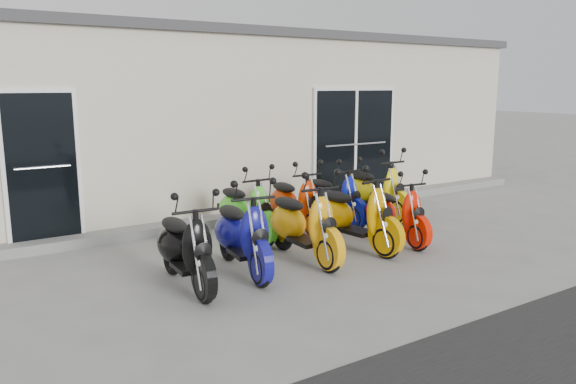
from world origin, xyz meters
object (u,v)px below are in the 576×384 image
(scooter_back_red, at_px, (295,195))
(scooter_back_blue, at_px, (333,190))
(scooter_front_blue, at_px, (242,224))
(scooter_back_green, at_px, (245,201))
(scooter_front_black, at_px, (185,237))
(scooter_front_red, at_px, (395,205))
(scooter_front_orange_b, at_px, (354,205))
(scooter_front_orange_a, at_px, (303,214))
(scooter_back_yellow, at_px, (375,183))

(scooter_back_red, xyz_separation_m, scooter_back_blue, (0.80, 0.01, -0.01))
(scooter_front_blue, bearing_deg, scooter_back_green, 67.03)
(scooter_front_black, height_order, scooter_front_red, scooter_front_black)
(scooter_front_orange_b, bearing_deg, scooter_back_blue, 55.93)
(scooter_front_orange_a, distance_m, scooter_back_green, 1.38)
(scooter_front_blue, height_order, scooter_back_blue, scooter_front_blue)
(scooter_front_red, bearing_deg, scooter_front_orange_a, -174.46)
(scooter_back_yellow, bearing_deg, scooter_front_red, -121.14)
(scooter_front_orange_a, bearing_deg, scooter_front_red, 1.45)
(scooter_back_red, relative_size, scooter_back_blue, 1.02)
(scooter_front_black, height_order, scooter_back_yellow, scooter_back_yellow)
(scooter_back_green, bearing_deg, scooter_front_red, -39.58)
(scooter_front_black, relative_size, scooter_back_green, 1.02)
(scooter_front_blue, bearing_deg, scooter_back_yellow, 28.46)
(scooter_front_orange_a, relative_size, scooter_back_blue, 1.09)
(scooter_front_orange_b, bearing_deg, scooter_back_red, 87.91)
(scooter_back_blue, bearing_deg, scooter_front_blue, -155.45)
(scooter_front_blue, xyz_separation_m, scooter_front_orange_a, (0.94, -0.00, 0.01))
(scooter_front_red, relative_size, scooter_back_blue, 0.98)
(scooter_back_green, relative_size, scooter_back_blue, 1.01)
(scooter_front_blue, relative_size, scooter_back_green, 1.06)
(scooter_front_blue, bearing_deg, scooter_front_orange_b, 8.39)
(scooter_front_red, bearing_deg, scooter_back_yellow, 65.89)
(scooter_back_green, xyz_separation_m, scooter_back_yellow, (2.58, -0.07, 0.05))
(scooter_front_blue, distance_m, scooter_front_orange_a, 0.94)
(scooter_back_green, distance_m, scooter_back_red, 0.91)
(scooter_back_green, height_order, scooter_back_red, scooter_back_red)
(scooter_front_orange_a, distance_m, scooter_front_red, 1.68)
(scooter_front_orange_a, height_order, scooter_back_red, scooter_front_orange_a)
(scooter_front_red, relative_size, scooter_back_red, 0.96)
(scooter_front_blue, xyz_separation_m, scooter_front_red, (2.62, -0.02, -0.06))
(scooter_back_green, distance_m, scooter_back_yellow, 2.58)
(scooter_front_red, bearing_deg, scooter_back_red, 129.11)
(scooter_back_green, xyz_separation_m, scooter_back_blue, (1.71, 0.01, -0.01))
(scooter_front_blue, height_order, scooter_back_yellow, scooter_back_yellow)
(scooter_front_orange_a, distance_m, scooter_front_orange_b, 0.91)
(scooter_front_orange_b, distance_m, scooter_front_red, 0.77)
(scooter_back_blue, bearing_deg, scooter_front_black, -160.10)
(scooter_front_orange_b, bearing_deg, scooter_front_red, -11.55)
(scooter_front_blue, distance_m, scooter_back_yellow, 3.63)
(scooter_front_blue, xyz_separation_m, scooter_back_red, (1.72, 1.36, -0.03))
(scooter_front_blue, height_order, scooter_front_orange_a, scooter_front_orange_a)
(scooter_front_blue, distance_m, scooter_front_red, 2.62)
(scooter_front_red, bearing_deg, scooter_front_orange_b, -177.67)
(scooter_front_orange_a, xyz_separation_m, scooter_back_green, (-0.14, 1.37, -0.05))
(scooter_front_orange_b, relative_size, scooter_back_red, 1.08)
(scooter_front_orange_a, xyz_separation_m, scooter_back_blue, (1.58, 1.38, -0.06))
(scooter_back_red, bearing_deg, scooter_front_orange_a, -117.05)
(scooter_front_black, xyz_separation_m, scooter_back_yellow, (4.20, 1.41, 0.03))
(scooter_front_black, bearing_deg, scooter_front_blue, 10.81)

